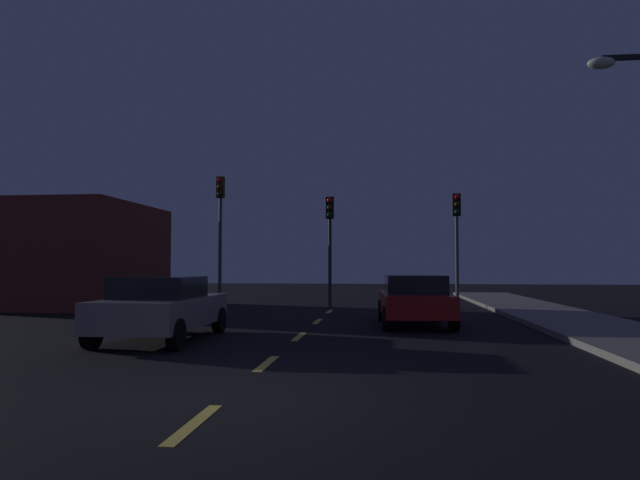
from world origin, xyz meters
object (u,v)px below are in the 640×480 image
Objects in this scene: traffic_signal_right at (457,227)px; car_adjacent_lane at (162,307)px; traffic_signal_center at (330,229)px; car_stopped_ahead at (415,300)px; traffic_signal_left at (220,216)px.

car_adjacent_lane is (-7.94, -10.84, -2.49)m from traffic_signal_right.
traffic_signal_center is 1.12× the size of car_stopped_ahead.
car_stopped_ahead is at bearing -66.21° from traffic_signal_center.
traffic_signal_right is 7.69m from car_stopped_ahead.
traffic_signal_center is 1.06× the size of car_adjacent_lane.
car_stopped_ahead is 7.04m from car_adjacent_lane.
traffic_signal_left is at bearing 179.99° from traffic_signal_right.
traffic_signal_right is at bearing 73.65° from car_stopped_ahead.
car_stopped_ahead is at bearing 33.26° from car_adjacent_lane.
traffic_signal_center is 8.01m from car_stopped_ahead.
traffic_signal_center is at bearing -0.02° from traffic_signal_left.
traffic_signal_left reaches higher than car_adjacent_lane.
traffic_signal_center is (4.64, -0.00, -0.59)m from traffic_signal_left.
traffic_signal_center is at bearing 75.44° from car_adjacent_lane.
traffic_signal_left reaches higher than traffic_signal_right.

